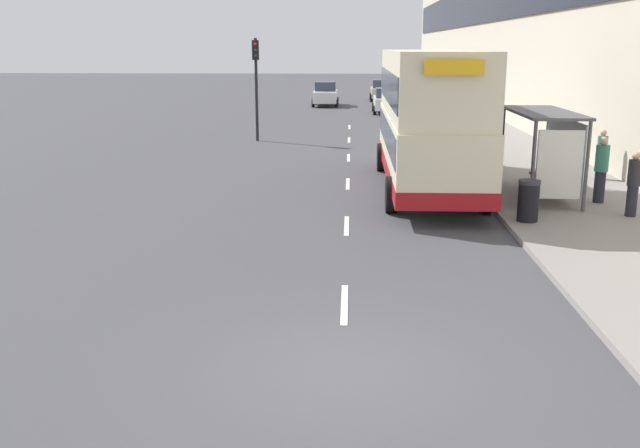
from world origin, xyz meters
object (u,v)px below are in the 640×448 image
at_px(car_1, 383,90).
at_px(double_decker_bus_near, 428,117).
at_px(pedestrian_at_shelter, 602,154).
at_px(pedestrian_1, 634,183).
at_px(litter_bin, 528,201).
at_px(pedestrian_2, 601,169).
at_px(car_0, 325,94).
at_px(bus_shelter, 551,139).
at_px(traffic_light_far_kerb, 256,72).
at_px(car_2, 387,101).

bearing_deg(car_1, double_decker_bus_near, -90.30).
distance_m(pedestrian_at_shelter, pedestrian_1, 5.44).
height_order(car_1, pedestrian_1, pedestrian_1).
distance_m(double_decker_bus_near, litter_bin, 5.31).
bearing_deg(pedestrian_2, car_0, 104.46).
relative_size(car_0, pedestrian_2, 2.25).
height_order(bus_shelter, car_1, bus_shelter).
xyz_separation_m(double_decker_bus_near, pedestrian_at_shelter, (5.87, 1.40, -1.31)).
xyz_separation_m(double_decker_bus_near, traffic_light_far_kerb, (-6.88, 11.71, 0.94)).
bearing_deg(traffic_light_far_kerb, double_decker_bus_near, -59.59).
height_order(pedestrian_2, litter_bin, pedestrian_2).
bearing_deg(bus_shelter, litter_bin, -113.44).
distance_m(car_0, pedestrian_2, 35.86).
distance_m(car_2, litter_bin, 31.20).
bearing_deg(car_0, traffic_light_far_kerb, 83.04).
xyz_separation_m(pedestrian_at_shelter, litter_bin, (-3.80, -6.02, -0.31)).
distance_m(pedestrian_2, litter_bin, 3.47).
height_order(double_decker_bus_near, traffic_light_far_kerb, traffic_light_far_kerb).
bearing_deg(pedestrian_at_shelter, pedestrian_1, -100.45).
bearing_deg(car_1, bus_shelter, -85.50).
height_order(car_1, car_2, car_1).
distance_m(pedestrian_2, traffic_light_far_kerb, 18.24).
relative_size(car_0, pedestrian_at_shelter, 2.56).
relative_size(car_0, litter_bin, 3.99).
bearing_deg(car_1, car_0, -131.29).
bearing_deg(traffic_light_far_kerb, pedestrian_2, -50.64).
height_order(car_2, pedestrian_1, pedestrian_1).
bearing_deg(pedestrian_at_shelter, car_1, 98.91).
distance_m(car_1, traffic_light_far_kerb, 26.94).
bearing_deg(car_1, litter_bin, -87.45).
bearing_deg(double_decker_bus_near, car_0, 97.63).
distance_m(car_1, pedestrian_2, 40.14).
distance_m(car_1, car_2, 11.09).
bearing_deg(double_decker_bus_near, traffic_light_far_kerb, 120.41).
bearing_deg(double_decker_bus_near, pedestrian_at_shelter, 13.40).
height_order(car_0, car_2, car_0).
bearing_deg(pedestrian_1, pedestrian_2, 99.39).
distance_m(car_0, pedestrian_1, 37.54).
distance_m(car_1, litter_bin, 42.26).
bearing_deg(car_1, pedestrian_at_shelter, -81.09).
relative_size(car_1, pedestrian_at_shelter, 2.38).
height_order(litter_bin, traffic_light_far_kerb, traffic_light_far_kerb).
xyz_separation_m(car_1, litter_bin, (1.88, -42.22, -0.19)).
bearing_deg(car_0, litter_bin, 99.83).
bearing_deg(pedestrian_2, bus_shelter, 159.48).
distance_m(bus_shelter, pedestrian_1, 2.81).
distance_m(bus_shelter, pedestrian_at_shelter, 4.20).
xyz_separation_m(car_1, traffic_light_far_kerb, (-7.07, -25.89, 2.37)).
bearing_deg(car_0, car_1, -131.29).
bearing_deg(pedestrian_1, double_decker_bus_near, 141.05).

